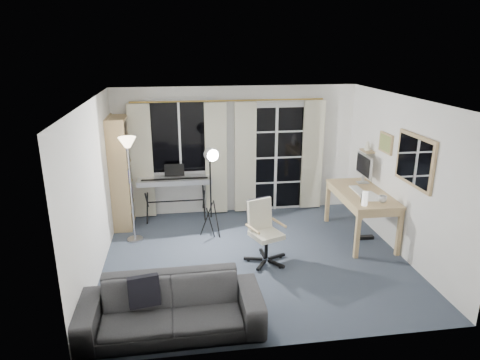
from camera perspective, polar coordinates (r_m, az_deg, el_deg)
name	(u,v)px	position (r m, az deg, el deg)	size (l,w,h in m)	color
floor	(255,259)	(6.65, 1.95, -10.42)	(4.50, 4.00, 0.02)	#313A48
window	(180,137)	(7.90, -8.05, 5.71)	(1.20, 0.08, 1.40)	white
french_door	(275,158)	(8.22, 4.75, 2.89)	(1.32, 0.09, 2.11)	white
curtains	(230,158)	(7.96, -1.34, 2.96)	(3.60, 0.07, 2.13)	gold
bookshelf	(120,174)	(7.82, -15.74, 0.74)	(0.31, 0.91, 1.96)	tan
torchiere_lamp	(129,158)	(6.94, -14.64, 2.79)	(0.34, 0.34, 1.75)	#B2B2B7
keyboard_piano	(175,182)	(7.84, -8.69, -0.24)	(1.34, 0.65, 0.97)	black
studio_light	(211,165)	(6.85, -3.86, 1.97)	(0.36, 0.36, 1.58)	black
office_chair	(263,225)	(6.38, 3.03, -6.07)	(0.65, 0.63, 0.94)	black
desk	(362,198)	(7.33, 15.95, -2.27)	(0.78, 1.52, 0.80)	tan
monitor	(364,166)	(7.68, 16.20, 1.79)	(0.20, 0.58, 0.50)	silver
desk_clutter	(363,207)	(7.12, 16.13, -3.50)	(0.48, 0.91, 1.02)	white
mug	(383,198)	(6.89, 18.48, -2.32)	(0.13, 0.10, 0.13)	silver
wall_mirror	(415,161)	(6.53, 22.27, 2.41)	(0.04, 0.94, 0.74)	tan
framed_print	(386,143)	(7.28, 18.87, 4.69)	(0.03, 0.42, 0.32)	tan
wall_shelf	(368,148)	(7.73, 16.64, 4.16)	(0.16, 0.30, 0.18)	tan
sofa	(170,299)	(5.02, -9.27, -15.41)	(2.06, 0.62, 0.80)	#2B2B2D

